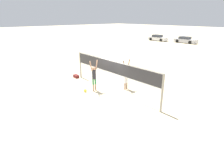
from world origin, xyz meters
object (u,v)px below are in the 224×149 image
gear_bag (76,76)px  parked_car_mid (158,38)px  volleyball_net (112,70)px  player_spiker (94,75)px  parked_car_near (185,40)px  player_blocker (126,74)px  volleyball (85,91)px

gear_bag → parked_car_mid: 29.36m
volleyball_net → player_spiker: size_ratio=3.63×
parked_car_mid → parked_car_near: bearing=8.1°
player_spiker → player_blocker: bearing=-35.5°
volleyball_net → parked_car_mid: (-14.00, 27.37, -1.04)m
volleyball_net → volleyball: bearing=-126.9°
gear_bag → parked_car_mid: parked_car_mid is taller
gear_bag → parked_car_near: parked_car_near is taller
gear_bag → parked_car_near: size_ratio=0.11×
player_spiker → parked_car_near: size_ratio=0.50×
player_blocker → parked_car_mid: (-14.48, 26.39, -0.60)m
volleyball_net → volleyball: 2.50m
player_spiker → gear_bag: player_spiker is taller
volleyball_net → gear_bag: bearing=-175.2°
gear_bag → parked_car_near: bearing=97.1°
player_spiker → parked_car_mid: player_spiker is taller
volleyball_net → player_blocker: volleyball_net is taller
parked_car_near → player_spiker: bearing=-74.1°
player_spiker → gear_bag: bearing=80.5°
parked_car_mid → player_spiker: bearing=-66.8°
volleyball_net → parked_car_mid: 30.76m
player_blocker → player_spiker: bearing=-35.5°
player_blocker → parked_car_mid: size_ratio=0.52×
volleyball_net → gear_bag: size_ratio=16.30×
volleyball_net → player_spiker: volleyball_net is taller
player_blocker → parked_car_mid: bearing=-151.2°
volleyball → parked_car_near: (-6.76, 29.99, 0.49)m
parked_car_mid → gear_bag: bearing=-72.5°
player_spiker → volleyball: bearing=155.2°
player_blocker → gear_bag: player_blocker is taller
player_spiker → parked_car_near: player_spiker is taller
volleyball_net → player_spiker: 1.36m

